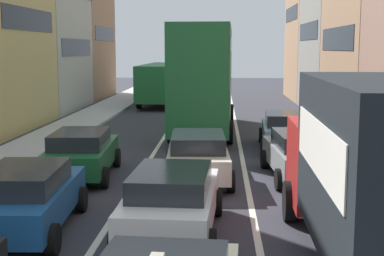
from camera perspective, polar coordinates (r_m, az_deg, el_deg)
sidewalk_left at (r=26.31m, az=-13.78°, el=-0.66°), size 2.60×64.00×0.14m
lane_stripe_left at (r=25.34m, az=-2.89°, el=-0.92°), size 0.16×60.00×0.01m
lane_stripe_right at (r=25.22m, az=4.82°, el=-0.98°), size 0.16×60.00×0.01m
removalist_box_truck at (r=10.33m, az=18.75°, el=-3.87°), size 2.81×7.74×3.58m
sedan_centre_lane_second at (r=12.06m, az=-2.06°, el=-7.45°), size 2.20×4.37×1.49m
wagon_left_lane_second at (r=12.81m, az=-16.85°, el=-6.87°), size 2.26×4.40×1.49m
hatchback_centre_lane_third at (r=16.91m, az=0.61°, el=-2.85°), size 2.25×4.39×1.49m
sedan_left_lane_third at (r=17.72m, az=-11.42°, el=-2.50°), size 2.28×4.41×1.49m
sedan_right_lane_behind_truck at (r=17.48m, az=11.29°, el=-2.64°), size 2.30×4.41×1.49m
wagon_right_lane_far at (r=22.54m, az=9.69°, el=-0.15°), size 2.23×4.38×1.49m
bus_mid_queue_primary at (r=26.41m, az=1.31°, el=5.63°), size 2.99×10.56×5.06m
bus_far_queue_secondary at (r=40.10m, az=-3.04°, el=5.02°), size 2.93×10.54×2.90m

